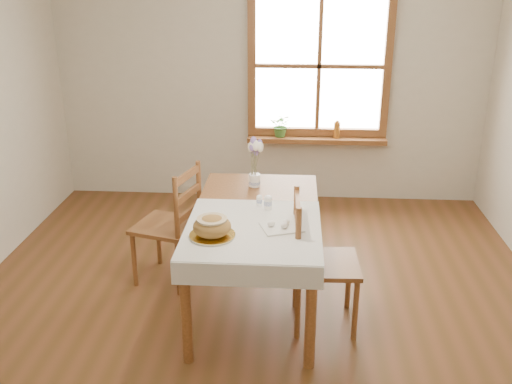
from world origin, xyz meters
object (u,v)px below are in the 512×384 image
bread_plate (212,235)px  dining_table (256,222)px  flower_vase (255,181)px  chair_left (166,224)px  chair_right (326,262)px

bread_plate → dining_table: bearing=60.8°
dining_table → flower_vase: 0.51m
dining_table → bread_plate: (-0.25, -0.45, 0.10)m
dining_table → bread_plate: bearing=-119.2°
dining_table → chair_left: 0.82m
chair_left → flower_vase: size_ratio=9.71×
dining_table → chair_right: (0.50, -0.24, -0.18)m
dining_table → bread_plate: size_ratio=5.52×
dining_table → flower_vase: bearing=95.2°
chair_left → bread_plate: (0.49, -0.76, 0.28)m
bread_plate → flower_vase: flower_vase is taller
chair_right → bread_plate: 0.83m
bread_plate → flower_vase: bearing=77.6°
chair_right → flower_vase: 0.96m
flower_vase → bread_plate: bearing=-102.4°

